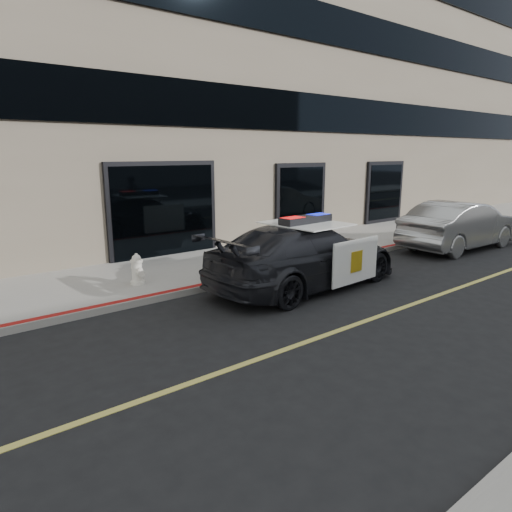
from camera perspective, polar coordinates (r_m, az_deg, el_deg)
ground at (r=9.30m, az=15.35°, el=-7.21°), size 120.00×120.00×0.00m
sidewalk_n at (r=12.91m, az=-3.71°, el=-0.82°), size 60.00×3.50×0.15m
building_n at (r=17.36m, az=-14.79°, el=21.99°), size 60.00×7.00×12.00m
police_car at (r=10.75m, az=6.16°, el=0.11°), size 2.70×5.41×1.69m
silver_sedan at (r=16.38m, az=24.20°, el=3.52°), size 2.01×4.88×1.57m
fire_hydrant at (r=10.79m, az=-14.63°, el=-1.70°), size 0.32×0.45×0.72m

